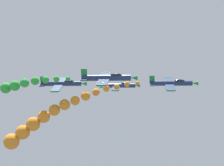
# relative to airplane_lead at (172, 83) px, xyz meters

# --- Properties ---
(airplane_lead) EXTENTS (9.07, 10.35, 3.72)m
(airplane_lead) POSITION_rel_airplane_lead_xyz_m (0.00, 0.00, 0.00)
(airplane_lead) COLOR navy
(smoke_trail_lead) EXTENTS (4.55, 29.30, 14.78)m
(smoke_trail_lead) POSITION_rel_airplane_lead_xyz_m (1.38, -28.17, -8.18)
(smoke_trail_lead) COLOR orange
(airplane_left_inner) EXTENTS (9.26, 10.35, 3.35)m
(airplane_left_inner) POSITION_rel_airplane_lead_xyz_m (-13.67, -12.38, 0.18)
(airplane_left_inner) COLOR navy
(airplane_right_inner) EXTENTS (9.15, 10.35, 3.52)m
(airplane_right_inner) POSITION_rel_airplane_lead_xyz_m (11.84, -12.83, 0.39)
(airplane_right_inner) COLOR navy
(smoke_trail_right_inner) EXTENTS (4.52, 14.63, 3.16)m
(smoke_trail_right_inner) POSITION_rel_airplane_lead_xyz_m (9.88, -29.81, -0.69)
(smoke_trail_right_inner) COLOR green
(airplane_left_outer) EXTENTS (8.93, 10.35, 4.08)m
(airplane_left_outer) POSITION_rel_airplane_lead_xyz_m (-0.37, -24.21, 0.05)
(airplane_left_outer) COLOR navy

